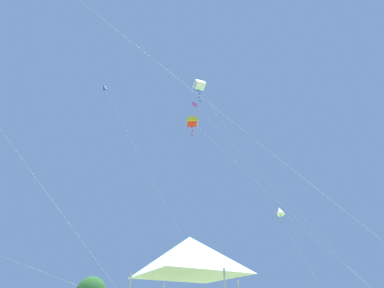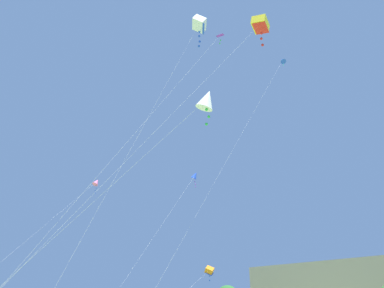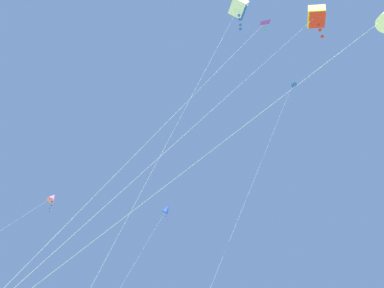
{
  "view_description": "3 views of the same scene",
  "coord_description": "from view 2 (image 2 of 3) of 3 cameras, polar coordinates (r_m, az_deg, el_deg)",
  "views": [
    {
      "loc": [
        -18.33,
        4.68,
        1.44
      ],
      "look_at": [
        1.69,
        10.26,
        13.84
      ],
      "focal_mm": 28.0,
      "sensor_mm": 36.0,
      "label": 1
    },
    {
      "loc": [
        26.95,
        -7.63,
        2.96
      ],
      "look_at": [
        4.79,
        14.26,
        16.84
      ],
      "focal_mm": 35.0,
      "sensor_mm": 36.0,
      "label": 2
    },
    {
      "loc": [
        14.69,
        -5.65,
        2.48
      ],
      "look_at": [
        3.87,
        12.68,
        16.63
      ],
      "focal_mm": 35.0,
      "sensor_mm": 36.0,
      "label": 3
    }
  ],
  "objects": [
    {
      "name": "kite_pink_diamond_0",
      "position": [
        46.67,
        -14.4,
        -5.67
      ],
      "size": [
        8.07,
        17.94,
        17.63
      ],
      "color": "silver",
      "rests_on": "ground"
    },
    {
      "name": "kite_yellow_box_1",
      "position": [
        33.13,
        10.35,
        17.41
      ],
      "size": [
        8.22,
        18.0,
        25.29
      ],
      "color": "silver",
      "rests_on": "ground"
    },
    {
      "name": "kite_white_box_2",
      "position": [
        35.19,
        1.11,
        17.72
      ],
      "size": [
        3.99,
        11.42,
        27.17
      ],
      "color": "silver",
      "rests_on": "ground"
    },
    {
      "name": "kite_blue_diamond_3",
      "position": [
        53.75,
        0.45,
        -4.84
      ],
      "size": [
        6.01,
        19.3,
        21.32
      ],
      "color": "silver",
      "rests_on": "ground"
    },
    {
      "name": "kite_blue_diamond_4",
      "position": [
        45.65,
        13.6,
        12.19
      ],
      "size": [
        5.05,
        17.63,
        30.06
      ],
      "color": "silver",
      "rests_on": "ground"
    },
    {
      "name": "kite_white_diamond_5",
      "position": [
        18.29,
        2.24,
        6.76
      ],
      "size": [
        10.73,
        8.51,
        12.96
      ],
      "color": "silver",
      "rests_on": "ground"
    },
    {
      "name": "kite_purple_delta_6",
      "position": [
        33.58,
        3.92,
        15.84
      ],
      "size": [
        4.65,
        15.82,
        25.16
      ],
      "color": "silver",
      "rests_on": "ground"
    },
    {
      "name": "kite_orange_box_7",
      "position": [
        49.34,
        2.66,
        -18.7
      ],
      "size": [
        11.23,
        21.58,
        8.21
      ],
      "color": "silver",
      "rests_on": "ground"
    }
  ]
}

